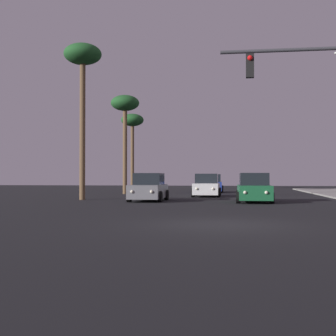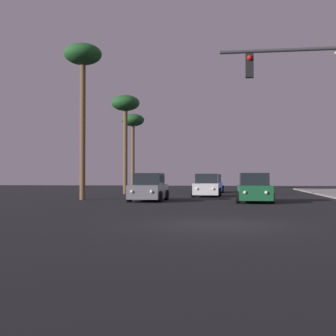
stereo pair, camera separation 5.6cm
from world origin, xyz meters
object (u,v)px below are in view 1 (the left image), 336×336
at_px(car_green, 254,189).
at_px(palm_tree_mid, 125,108).
at_px(car_blue, 212,184).
at_px(car_white, 207,186).
at_px(palm_tree_far, 132,124).
at_px(palm_tree_near, 83,64).
at_px(car_grey, 149,188).

bearing_deg(car_green, palm_tree_mid, -48.66).
distance_m(car_green, car_blue, 15.96).
bearing_deg(car_white, palm_tree_far, -58.42).
distance_m(car_green, palm_tree_mid, 16.55).
bearing_deg(car_green, palm_tree_far, -61.97).
xyz_separation_m(car_green, car_white, (-3.14, 7.14, 0.00)).
bearing_deg(palm_tree_near, car_grey, -10.30).
relative_size(car_blue, palm_tree_near, 0.44).
xyz_separation_m(car_green, car_blue, (-3.18, 15.64, 0.00)).
height_order(car_grey, car_blue, same).
bearing_deg(car_white, palm_tree_mid, -29.92).
relative_size(car_green, palm_tree_near, 0.44).
bearing_deg(car_blue, palm_tree_near, 60.51).
xyz_separation_m(car_grey, palm_tree_mid, (-4.04, 10.80, 6.50)).
height_order(palm_tree_near, palm_tree_mid, palm_tree_near).
bearing_deg(car_grey, car_green, 175.99).
bearing_deg(palm_tree_far, palm_tree_mid, -81.07).
height_order(car_green, car_blue, same).
bearing_deg(palm_tree_far, car_white, -58.26).
xyz_separation_m(car_white, car_blue, (-0.04, 8.50, 0.00)).
xyz_separation_m(palm_tree_near, palm_tree_mid, (0.39, 10.00, -1.39)).
relative_size(car_grey, palm_tree_far, 0.53).
xyz_separation_m(car_white, palm_tree_mid, (-7.14, 4.08, 6.50)).
height_order(car_white, palm_tree_near, palm_tree_near).
distance_m(car_white, car_blue, 8.50).
relative_size(car_blue, palm_tree_far, 0.53).
relative_size(car_green, car_white, 1.00).
bearing_deg(car_blue, car_green, 99.45).
distance_m(car_blue, palm_tree_near, 18.06).
xyz_separation_m(car_grey, car_blue, (3.07, 15.22, 0.00)).
relative_size(palm_tree_near, palm_tree_far, 1.22).
xyz_separation_m(car_blue, palm_tree_far, (-8.67, 5.58, 6.30)).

